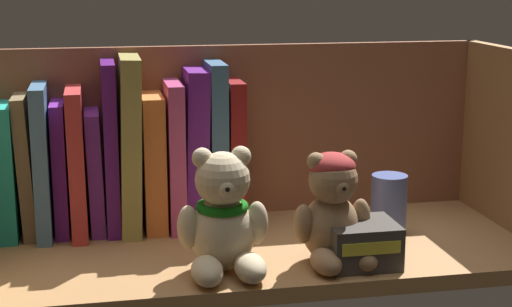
# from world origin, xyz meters

# --- Properties ---
(shelf_board) EXTENTS (0.71, 0.29, 0.02)m
(shelf_board) POSITION_xyz_m (0.00, 0.00, 0.01)
(shelf_board) COLOR #9E7042
(shelf_board) RESTS_ON ground
(shelf_back_panel) EXTENTS (0.73, 0.01, 0.27)m
(shelf_back_panel) POSITION_xyz_m (0.00, 0.15, 0.13)
(shelf_back_panel) COLOR brown
(shelf_back_panel) RESTS_ON ground
(book_0) EXTENTS (0.03, 0.11, 0.18)m
(book_0) POSITION_xyz_m (-0.32, 0.12, 0.11)
(book_0) COLOR teal
(book_0) RESTS_ON shelf_board
(book_1) EXTENTS (0.02, 0.10, 0.19)m
(book_1) POSITION_xyz_m (-0.30, 0.12, 0.12)
(book_1) COLOR brown
(book_1) RESTS_ON shelf_board
(book_2) EXTENTS (0.02, 0.14, 0.21)m
(book_2) POSITION_xyz_m (-0.27, 0.12, 0.12)
(book_2) COLOR #446D92
(book_2) RESTS_ON shelf_board
(book_3) EXTENTS (0.02, 0.10, 0.18)m
(book_3) POSITION_xyz_m (-0.25, 0.12, 0.11)
(book_3) COLOR #601C81
(book_3) RESTS_ON shelf_board
(book_4) EXTENTS (0.02, 0.15, 0.20)m
(book_4) POSITION_xyz_m (-0.23, 0.12, 0.12)
(book_4) COLOR #B53131
(book_4) RESTS_ON shelf_board
(book_5) EXTENTS (0.02, 0.10, 0.17)m
(book_5) POSITION_xyz_m (-0.21, 0.12, 0.10)
(book_5) COLOR #6F2990
(book_5) RESTS_ON shelf_board
(book_6) EXTENTS (0.02, 0.12, 0.24)m
(book_6) POSITION_xyz_m (-0.18, 0.12, 0.14)
(book_6) COLOR #52166E
(book_6) RESTS_ON shelf_board
(book_7) EXTENTS (0.03, 0.14, 0.24)m
(book_7) POSITION_xyz_m (-0.16, 0.12, 0.14)
(book_7) COLOR olive
(book_7) RESTS_ON shelf_board
(book_8) EXTENTS (0.03, 0.12, 0.19)m
(book_8) POSITION_xyz_m (-0.13, 0.12, 0.11)
(book_8) COLOR #C8642B
(book_8) RESTS_ON shelf_board
(book_9) EXTENTS (0.02, 0.13, 0.21)m
(book_9) POSITION_xyz_m (-0.10, 0.12, 0.12)
(book_9) COLOR #AB3C71
(book_9) RESTS_ON shelf_board
(book_10) EXTENTS (0.04, 0.11, 0.22)m
(book_10) POSITION_xyz_m (-0.07, 0.12, 0.13)
(book_10) COLOR #5A1979
(book_10) RESTS_ON shelf_board
(book_11) EXTENTS (0.02, 0.11, 0.23)m
(book_11) POSITION_xyz_m (-0.04, 0.12, 0.14)
(book_11) COLOR #385B7C
(book_11) RESTS_ON shelf_board
(book_12) EXTENTS (0.02, 0.09, 0.20)m
(book_12) POSITION_xyz_m (-0.01, 0.12, 0.12)
(book_12) COLOR maroon
(book_12) RESTS_ON shelf_board
(teddy_bear_larger) EXTENTS (0.11, 0.11, 0.15)m
(teddy_bear_larger) POSITION_xyz_m (-0.06, -0.08, 0.08)
(teddy_bear_larger) COLOR beige
(teddy_bear_larger) RESTS_ON shelf_board
(teddy_bear_smaller) EXTENTS (0.10, 0.11, 0.14)m
(teddy_bear_smaller) POSITION_xyz_m (0.08, -0.08, 0.09)
(teddy_bear_smaller) COLOR #93704C
(teddy_bear_smaller) RESTS_ON shelf_board
(pillar_candle) EXTENTS (0.05, 0.05, 0.08)m
(pillar_candle) POSITION_xyz_m (0.18, 0.01, 0.06)
(pillar_candle) COLOR #4C5B99
(pillar_candle) RESTS_ON shelf_board
(small_product_box) EXTENTS (0.09, 0.08, 0.05)m
(small_product_box) POSITION_xyz_m (0.11, -0.09, 0.05)
(small_product_box) COLOR #38332D
(small_product_box) RESTS_ON shelf_board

